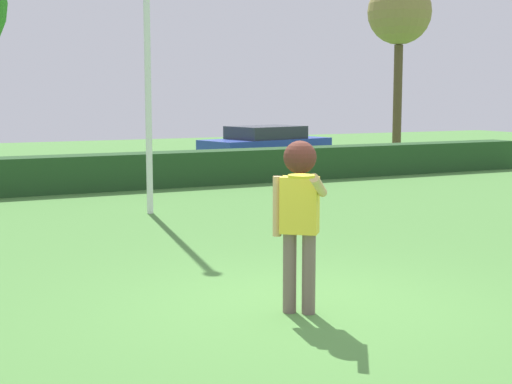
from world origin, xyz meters
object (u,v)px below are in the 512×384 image
at_px(lamppost, 147,20).
at_px(person, 299,204).
at_px(frisbee, 301,176).
at_px(bare_elm_tree, 399,15).
at_px(parked_car_blue, 266,144).

bearing_deg(lamppost, person, -96.25).
relative_size(frisbee, bare_elm_tree, 0.04).
bearing_deg(parked_car_blue, lamppost, -129.77).
relative_size(person, parked_car_blue, 0.40).
height_order(frisbee, bare_elm_tree, bare_elm_tree).
bearing_deg(frisbee, bare_elm_tree, 51.02).
bearing_deg(person, parked_car_blue, 64.03).
relative_size(lamppost, parked_car_blue, 1.47).
relative_size(frisbee, parked_car_blue, 0.05).
bearing_deg(lamppost, bare_elm_tree, 36.07).
bearing_deg(parked_car_blue, person, -115.97).
height_order(person, parked_car_blue, person).
height_order(lamppost, parked_car_blue, lamppost).
xyz_separation_m(parked_car_blue, bare_elm_tree, (6.15, 1.43, 4.39)).
xyz_separation_m(frisbee, parked_car_blue, (7.67, 15.65, -0.84)).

